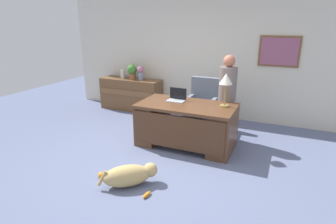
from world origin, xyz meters
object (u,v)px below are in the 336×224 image
dog_lying (130,175)px  desk_lamp (226,81)px  armchair (203,106)px  vase_empty (123,74)px  credenza (131,94)px  dog_toy_ball (101,175)px  potted_plant (132,71)px  dog_toy_bone (147,195)px  person_standing (227,98)px  vase_with_flowers (141,72)px  laptop (177,98)px  desk (186,124)px

dog_lying → desk_lamp: size_ratio=1.23×
armchair → vase_empty: armchair is taller
credenza → armchair: (2.05, -0.51, 0.08)m
dog_lying → dog_toy_ball: (-0.47, -0.02, -0.11)m
potted_plant → credenza: bearing=-178.6°
dog_toy_ball → dog_toy_bone: dog_toy_ball is taller
vase_empty → dog_lying: bearing=-56.5°
credenza → desk_lamp: bearing=-26.8°
person_standing → vase_with_flowers: person_standing is taller
dog_lying → laptop: laptop is taller
dog_toy_bone → person_standing: bearing=77.7°
person_standing → desk_lamp: size_ratio=2.81×
dog_lying → dog_toy_ball: size_ratio=7.13×
dog_toy_ball → desk_lamp: bearing=51.8°
desk_lamp → vase_empty: bearing=155.0°
desk → person_standing: size_ratio=1.06×
desk → desk_lamp: 1.04m
dog_lying → potted_plant: (-1.74, 3.05, 0.83)m
vase_empty → potted_plant: 0.29m
dog_lying → vase_with_flowers: bearing=116.2°
person_standing → dog_lying: (-0.83, -2.12, -0.67)m
laptop → person_standing: bearing=26.2°
armchair → person_standing: person_standing is taller
vase_empty → dog_toy_ball: size_ratio=2.33×
dog_toy_ball → vase_empty: bearing=116.9°
armchair → vase_with_flowers: bearing=163.8°
desk → credenza: credenza is taller
desk_lamp → dog_toy_bone: bearing=-106.5°
credenza → laptop: bearing=-36.7°
dog_toy_bone → laptop: bearing=100.4°
desk → person_standing: 0.92m
dog_toy_ball → credenza: bearing=113.5°
vase_empty → dog_toy_bone: size_ratio=1.43×
potted_plant → laptop: bearing=-37.7°
desk_lamp → dog_toy_bone: size_ratio=3.55×
laptop → credenza: bearing=143.3°
desk → dog_toy_bone: desk is taller
person_standing → desk_lamp: (0.05, -0.43, 0.40)m
person_standing → vase_with_flowers: bearing=158.3°
laptop → dog_toy_ball: laptop is taller
desk → dog_lying: bearing=-99.2°
dog_lying → dog_toy_bone: 0.39m
person_standing → credenza: bearing=160.5°
person_standing → dog_toy_ball: (-1.30, -2.14, -0.77)m
dog_toy_bone → desk_lamp: bearing=73.5°
armchair → vase_empty: bearing=167.4°
desk → credenza: size_ratio=1.09×
vase_with_flowers → dog_toy_bone: bearing=-60.0°
potted_plant → dog_toy_bone: (2.08, -3.19, -0.96)m
desk → dog_toy_ball: 1.75m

